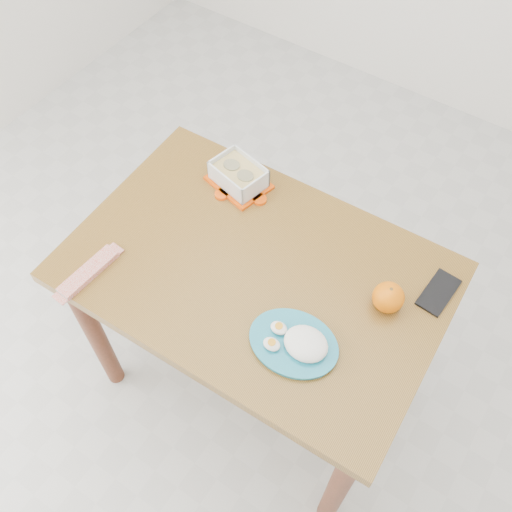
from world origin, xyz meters
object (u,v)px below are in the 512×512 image
Objects in this scene: food_container at (239,175)px; rice_plate at (297,342)px; dining_table at (256,291)px; smartphone at (439,292)px; orange_fruit at (388,297)px.

food_container is 0.81× the size of rice_plate.
smartphone is at bearing 22.86° from dining_table.
rice_plate is at bearing -34.10° from dining_table.
food_container reaches higher than smartphone.
dining_table is 0.51m from smartphone.
orange_fruit is (0.56, -0.13, 0.00)m from food_container.
orange_fruit is 0.60× the size of smartphone.
food_container is at bearing 166.65° from orange_fruit.
food_container is 0.66m from smartphone.
food_container is 1.46× the size of smartphone.
dining_table is 4.19× the size of rice_plate.
rice_plate is 1.81× the size of smartphone.
dining_table is at bearing -164.87° from orange_fruit.
rice_plate is (0.43, -0.36, -0.02)m from food_container.
food_container is 0.58m from orange_fruit.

